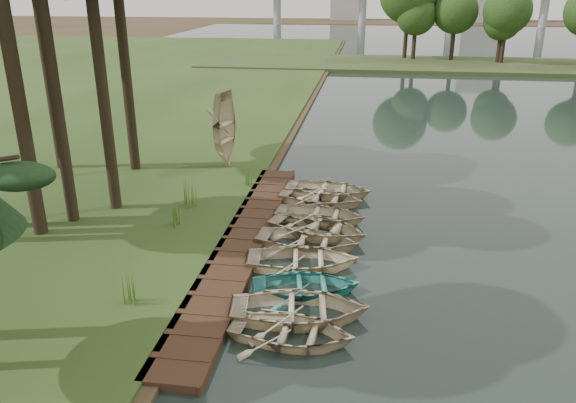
# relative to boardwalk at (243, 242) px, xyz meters

# --- Properties ---
(ground) EXTENTS (300.00, 300.00, 0.00)m
(ground) POSITION_rel_boardwalk_xyz_m (1.60, 0.00, -0.15)
(ground) COLOR #3D2F1D
(boardwalk) EXTENTS (1.60, 16.00, 0.30)m
(boardwalk) POSITION_rel_boardwalk_xyz_m (0.00, 0.00, 0.00)
(boardwalk) COLOR #342014
(boardwalk) RESTS_ON ground
(peninsula) EXTENTS (50.00, 14.00, 0.45)m
(peninsula) POSITION_rel_boardwalk_xyz_m (9.60, 50.00, 0.08)
(peninsula) COLOR #32401C
(peninsula) RESTS_ON ground
(far_trees) EXTENTS (45.60, 5.60, 8.80)m
(far_trees) POSITION_rel_boardwalk_xyz_m (6.27, 50.00, 6.28)
(far_trees) COLOR black
(far_trees) RESTS_ON peninsula
(rowboat_0) EXTENTS (3.56, 2.69, 0.70)m
(rowboat_0) POSITION_rel_boardwalk_xyz_m (2.55, -5.56, 0.25)
(rowboat_0) COLOR beige
(rowboat_0) RESTS_ON water
(rowboat_1) EXTENTS (4.24, 3.27, 0.81)m
(rowboat_1) POSITION_rel_boardwalk_xyz_m (2.64, -4.52, 0.31)
(rowboat_1) COLOR beige
(rowboat_1) RESTS_ON water
(rowboat_2) EXTENTS (3.65, 2.90, 0.68)m
(rowboat_2) POSITION_rel_boardwalk_xyz_m (2.65, -3.10, 0.24)
(rowboat_2) COLOR teal
(rowboat_2) RESTS_ON water
(rowboat_3) EXTENTS (4.01, 3.08, 0.77)m
(rowboat_3) POSITION_rel_boardwalk_xyz_m (2.34, -1.45, 0.28)
(rowboat_3) COLOR beige
(rowboat_3) RESTS_ON water
(rowboat_4) EXTENTS (3.93, 2.99, 0.76)m
(rowboat_4) POSITION_rel_boardwalk_xyz_m (2.34, 0.07, 0.28)
(rowboat_4) COLOR beige
(rowboat_4) RESTS_ON water
(rowboat_5) EXTENTS (4.51, 3.83, 0.79)m
(rowboat_5) POSITION_rel_boardwalk_xyz_m (2.59, 1.19, 0.30)
(rowboat_5) COLOR beige
(rowboat_5) RESTS_ON water
(rowboat_6) EXTENTS (3.82, 2.89, 0.75)m
(rowboat_6) POSITION_rel_boardwalk_xyz_m (2.55, 2.49, 0.27)
(rowboat_6) COLOR beige
(rowboat_6) RESTS_ON water
(rowboat_7) EXTENTS (4.04, 3.22, 0.75)m
(rowboat_7) POSITION_rel_boardwalk_xyz_m (2.43, 4.41, 0.28)
(rowboat_7) COLOR beige
(rowboat_7) RESTS_ON water
(rowboat_8) EXTENTS (4.06, 3.07, 0.79)m
(rowboat_8) POSITION_rel_boardwalk_xyz_m (2.65, 5.44, 0.30)
(rowboat_8) COLOR beige
(rowboat_8) RESTS_ON water
(stored_rowboat) EXTENTS (4.30, 3.49, 0.78)m
(stored_rowboat) POSITION_rel_boardwalk_xyz_m (-2.67, 8.34, 0.54)
(stored_rowboat) COLOR beige
(stored_rowboat) RESTS_ON bank
(reeds_0) EXTENTS (0.60, 0.60, 0.87)m
(reeds_0) POSITION_rel_boardwalk_xyz_m (-2.29, -4.68, 0.59)
(reeds_0) COLOR #3F661E
(reeds_0) RESTS_ON bank
(reeds_1) EXTENTS (0.60, 0.60, 0.96)m
(reeds_1) POSITION_rel_boardwalk_xyz_m (-2.79, 0.75, 0.63)
(reeds_1) COLOR #3F661E
(reeds_1) RESTS_ON bank
(reeds_2) EXTENTS (0.60, 0.60, 1.15)m
(reeds_2) POSITION_rel_boardwalk_xyz_m (-2.82, 2.71, 0.72)
(reeds_2) COLOR #3F661E
(reeds_2) RESTS_ON bank
(reeds_3) EXTENTS (0.60, 0.60, 0.89)m
(reeds_3) POSITION_rel_boardwalk_xyz_m (-1.00, 5.68, 0.59)
(reeds_3) COLOR #3F661E
(reeds_3) RESTS_ON bank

